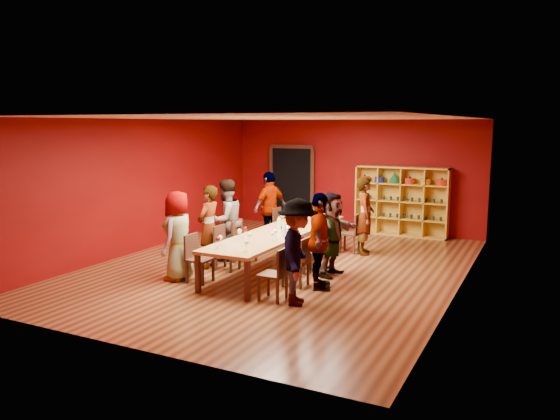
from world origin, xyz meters
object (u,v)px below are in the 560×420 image
(person_right_4, at_px, (365,216))
(chair_person_right_1, at_px, (300,259))
(person_right_2, at_px, (331,234))
(chair_person_left_4, at_px, (281,224))
(chair_person_right_0, at_px, (277,271))
(shelving_unit, at_px, (402,198))
(person_left_0, at_px, (178,236))
(person_left_4, at_px, (270,208))
(wine_bottle, at_px, (315,214))
(chair_person_right_2, at_px, (319,249))
(chair_person_left_1, at_px, (224,245))
(chair_person_right_4, at_px, (353,231))
(person_left_2, at_px, (226,220))
(tasting_table, at_px, (280,233))
(person_left_1, at_px, (209,227))
(person_right_0, at_px, (298,252))
(person_right_1, at_px, (319,241))
(spittoon_bowl, at_px, (287,228))
(chair_person_left_2, at_px, (242,239))
(chair_person_left_0, at_px, (196,256))

(person_right_4, bearing_deg, chair_person_right_1, 154.99)
(person_right_2, bearing_deg, chair_person_left_4, 50.91)
(chair_person_right_0, relative_size, person_right_4, 0.51)
(shelving_unit, bearing_deg, person_left_0, -114.52)
(chair_person_left_4, distance_m, person_left_4, 0.48)
(wine_bottle, bearing_deg, person_left_4, 166.65)
(chair_person_right_2, height_order, person_right_4, person_right_4)
(chair_person_left_1, height_order, person_right_4, person_right_4)
(chair_person_right_4, bearing_deg, chair_person_left_4, 179.59)
(person_left_2, bearing_deg, chair_person_right_4, 147.94)
(person_left_0, bearing_deg, tasting_table, 132.87)
(person_left_1, xyz_separation_m, person_left_2, (-0.02, 0.69, 0.03))
(person_right_0, bearing_deg, person_right_2, -14.18)
(tasting_table, relative_size, chair_person_right_2, 5.06)
(chair_person_right_1, bearing_deg, wine_bottle, 107.13)
(person_right_4, bearing_deg, person_left_0, 124.90)
(tasting_table, bearing_deg, shelving_unit, 72.08)
(person_left_1, height_order, person_left_2, person_left_2)
(chair_person_right_1, bearing_deg, shelving_unit, 84.80)
(chair_person_left_1, distance_m, person_left_2, 0.87)
(person_left_2, distance_m, chair_person_right_4, 2.90)
(shelving_unit, distance_m, chair_person_right_1, 5.38)
(shelving_unit, distance_m, person_right_4, 2.44)
(person_right_2, distance_m, wine_bottle, 2.00)
(person_left_1, height_order, chair_person_right_1, person_left_1)
(shelving_unit, distance_m, person_right_1, 5.34)
(person_right_1, bearing_deg, person_right_0, 158.39)
(person_left_4, bearing_deg, chair_person_right_2, 63.45)
(person_left_0, height_order, person_right_4, person_right_4)
(person_right_1, relative_size, chair_person_right_4, 1.93)
(person_right_1, bearing_deg, chair_person_left_4, 15.24)
(tasting_table, height_order, wine_bottle, wine_bottle)
(person_left_4, xyz_separation_m, spittoon_bowl, (1.37, -1.89, -0.06))
(person_left_0, distance_m, chair_person_left_1, 1.09)
(person_left_1, relative_size, chair_person_right_4, 1.88)
(person_left_4, distance_m, person_right_2, 3.10)
(chair_person_left_1, height_order, chair_person_right_4, same)
(chair_person_right_4, bearing_deg, chair_person_left_1, -125.57)
(person_right_1, relative_size, person_right_4, 0.99)
(shelving_unit, xyz_separation_m, chair_person_left_2, (-2.31, -4.29, -0.49))
(person_right_4, bearing_deg, wine_bottle, 85.82)
(chair_person_left_2, relative_size, chair_person_left_4, 1.00)
(chair_person_right_0, height_order, wine_bottle, wine_bottle)
(chair_person_right_2, xyz_separation_m, wine_bottle, (-0.80, 1.70, 0.38))
(person_right_2, relative_size, person_right_4, 0.94)
(chair_person_left_4, bearing_deg, shelving_unit, 46.36)
(chair_person_left_2, relative_size, wine_bottle, 2.64)
(chair_person_left_1, xyz_separation_m, chair_person_left_2, (0.00, 0.69, 0.00))
(chair_person_left_0, xyz_separation_m, chair_person_left_4, (0.00, 3.51, 0.00))
(chair_person_right_2, bearing_deg, person_left_2, 176.37)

